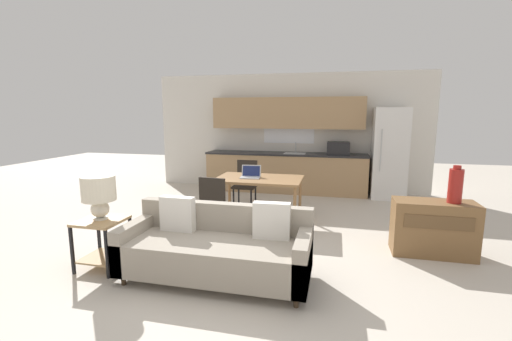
# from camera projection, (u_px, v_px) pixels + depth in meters

# --- Properties ---
(ground_plane) EXTENTS (20.00, 20.00, 0.00)m
(ground_plane) POSITION_uv_depth(u_px,v_px,m) (228.00, 276.00, 3.84)
(ground_plane) COLOR beige
(wall_back) EXTENTS (6.40, 0.07, 2.70)m
(wall_back) POSITION_uv_depth(u_px,v_px,m) (288.00, 132.00, 8.05)
(wall_back) COLOR silver
(wall_back) RESTS_ON ground_plane
(kitchen_counter) EXTENTS (3.66, 0.65, 2.15)m
(kitchen_counter) POSITION_uv_depth(u_px,v_px,m) (287.00, 155.00, 7.85)
(kitchen_counter) COLOR tan
(kitchen_counter) RESTS_ON ground_plane
(refrigerator) EXTENTS (0.69, 0.72, 1.91)m
(refrigerator) POSITION_uv_depth(u_px,v_px,m) (389.00, 153.00, 7.23)
(refrigerator) COLOR white
(refrigerator) RESTS_ON ground_plane
(dining_table) EXTENTS (1.40, 0.88, 0.75)m
(dining_table) POSITION_uv_depth(u_px,v_px,m) (259.00, 182.00, 5.64)
(dining_table) COLOR olive
(dining_table) RESTS_ON ground_plane
(couch) EXTENTS (2.03, 0.80, 0.86)m
(couch) POSITION_uv_depth(u_px,v_px,m) (218.00, 248.00, 3.75)
(couch) COLOR #3D2D1E
(couch) RESTS_ON ground_plane
(side_table) EXTENTS (0.49, 0.49, 0.59)m
(side_table) POSITION_uv_depth(u_px,v_px,m) (102.00, 235.00, 3.98)
(side_table) COLOR tan
(side_table) RESTS_ON ground_plane
(table_lamp) EXTENTS (0.38, 0.38, 0.51)m
(table_lamp) POSITION_uv_depth(u_px,v_px,m) (99.00, 192.00, 3.92)
(table_lamp) COLOR silver
(table_lamp) RESTS_ON side_table
(credenza) EXTENTS (0.98, 0.43, 0.70)m
(credenza) POSITION_uv_depth(u_px,v_px,m) (433.00, 228.00, 4.36)
(credenza) COLOR brown
(credenza) RESTS_ON ground_plane
(vase) EXTENTS (0.16, 0.16, 0.47)m
(vase) POSITION_uv_depth(u_px,v_px,m) (456.00, 186.00, 4.20)
(vase) COLOR maroon
(vase) RESTS_ON credenza
(dining_chair_far_left) EXTENTS (0.42, 0.42, 0.90)m
(dining_chair_far_left) POSITION_uv_depth(u_px,v_px,m) (246.00, 182.00, 6.55)
(dining_chair_far_left) COLOR black
(dining_chair_far_left) RESTS_ON ground_plane
(dining_chair_near_left) EXTENTS (0.46, 0.46, 0.90)m
(dining_chair_near_left) POSITION_uv_depth(u_px,v_px,m) (216.00, 204.00, 4.98)
(dining_chair_near_left) COLOR black
(dining_chair_near_left) RESTS_ON ground_plane
(laptop) EXTENTS (0.34, 0.28, 0.20)m
(laptop) POSITION_uv_depth(u_px,v_px,m) (251.00, 175.00, 5.66)
(laptop) COLOR #B7BABC
(laptop) RESTS_ON dining_table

